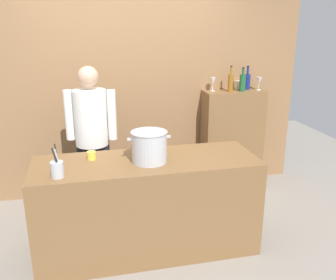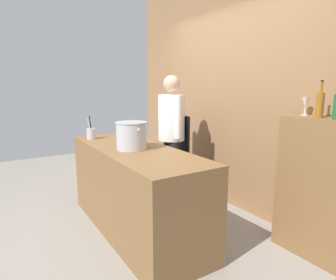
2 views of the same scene
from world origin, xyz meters
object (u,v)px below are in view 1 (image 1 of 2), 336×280
chef (92,133)px  wine_glass_wide (213,82)px  stockpot_large (149,147)px  butter_jar (91,155)px  wine_bottle_cobalt (247,81)px  wine_bottle_green (243,82)px  utensil_crock (57,169)px  spice_tin_cream (238,85)px  wine_bottle_amber (231,82)px  wine_glass_tall (259,81)px

chef → wine_glass_wide: size_ratio=10.02×
stockpot_large → butter_jar: bearing=161.1°
wine_bottle_cobalt → wine_bottle_green: bearing=-134.2°
utensil_crock → wine_glass_wide: bearing=38.9°
chef → wine_bottle_green: bearing=-156.1°
chef → butter_jar: (-0.02, -0.62, -0.03)m
butter_jar → wine_glass_wide: bearing=36.0°
spice_tin_cream → butter_jar: bearing=-148.2°
spice_tin_cream → utensil_crock: bearing=-145.0°
chef → wine_bottle_cobalt: 2.06m
utensil_crock → wine_glass_wide: 2.34m
wine_bottle_amber → spice_tin_cream: size_ratio=3.04×
utensil_crock → spice_tin_cream: spice_tin_cream is taller
wine_glass_wide → wine_bottle_cobalt: bearing=2.6°
utensil_crock → wine_bottle_green: (2.14, 1.35, 0.40)m
stockpot_large → spice_tin_cream: size_ratio=3.68×
wine_bottle_green → wine_glass_tall: bearing=8.9°
butter_jar → wine_glass_tall: 2.39m
utensil_crock → wine_bottle_cobalt: 2.72m
utensil_crock → spice_tin_cream: 2.66m
wine_bottle_cobalt → spice_tin_cream: wine_bottle_cobalt is taller
utensil_crock → wine_glass_tall: (2.38, 1.39, 0.40)m
wine_bottle_amber → wine_bottle_green: bearing=-1.5°
wine_bottle_cobalt → wine_glass_tall: (0.12, -0.08, 0.01)m
chef → stockpot_large: chef is taller
butter_jar → wine_glass_wide: 1.93m
wine_bottle_cobalt → butter_jar: bearing=-150.4°
wine_bottle_green → wine_bottle_cobalt: bearing=45.8°
chef → wine_bottle_green: 1.93m
wine_bottle_cobalt → wine_glass_wide: size_ratio=1.76×
wine_bottle_amber → wine_glass_wide: wine_bottle_amber is taller
butter_jar → wine_glass_tall: wine_glass_tall is taller
wine_glass_tall → wine_glass_wide: size_ratio=0.96×
chef → spice_tin_cream: bearing=-151.5°
wine_bottle_amber → wine_glass_wide: (-0.19, 0.09, -0.00)m
stockpot_large → wine_glass_tall: (1.61, 1.21, 0.34)m
wine_glass_wide → spice_tin_cream: wine_glass_wide is taller
stockpot_large → wine_glass_wide: size_ratio=2.29×
stockpot_large → wine_bottle_amber: (1.22, 1.18, 0.34)m
chef → wine_bottle_amber: chef is taller
butter_jar → wine_bottle_cobalt: (1.98, 1.12, 0.43)m
stockpot_large → butter_jar: stockpot_large is taller
utensil_crock → wine_glass_tall: bearing=30.2°
wine_glass_wide → utensil_crock: bearing=-141.1°
chef → stockpot_large: bearing=132.9°
utensil_crock → wine_glass_wide: (1.79, 1.45, 0.40)m
wine_bottle_green → wine_glass_tall: 0.24m
wine_bottle_cobalt → wine_glass_wide: (-0.46, -0.02, 0.01)m
wine_bottle_green → wine_glass_wide: wine_bottle_green is taller
utensil_crock → wine_bottle_green: bearing=32.2°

